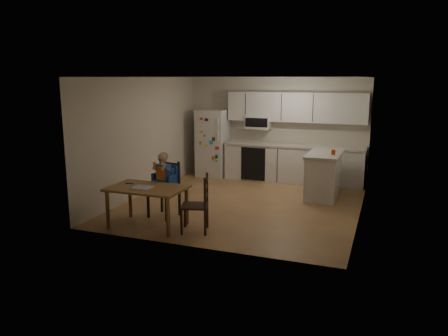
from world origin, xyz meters
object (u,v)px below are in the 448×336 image
Objects in this scene: kitchen_island at (323,175)px; chair_booster at (165,178)px; red_cup at (333,152)px; chair_side at (200,200)px; refrigerator at (213,143)px; dining_table at (147,192)px.

kitchen_island is 1.08× the size of chair_booster.
red_cup is 3.31m from chair_side.
refrigerator is 3.48m from chair_booster.
dining_table is at bearing -130.27° from kitchen_island.
red_cup is 3.94m from dining_table.
chair_booster is at bearing 89.31° from dining_table.
dining_table is at bearing -82.10° from chair_booster.
refrigerator is 16.09× the size of red_cup.
chair_side reaches higher than kitchen_island.
chair_side is at bearing -70.66° from refrigerator.
chair_side is (-1.57, -2.88, 0.06)m from kitchen_island.
dining_table is at bearing -102.94° from chair_side.
kitchen_island is 12.12× the size of red_cup.
refrigerator reaches higher than dining_table.
refrigerator reaches higher than chair_booster.
dining_table is 0.63m from chair_booster.
refrigerator is 1.79× the size of chair_side.
chair_booster reaches higher than dining_table.
dining_table is (0.46, -4.07, -0.26)m from refrigerator.
chair_side is (-1.76, -2.76, -0.46)m from red_cup.
refrigerator is 4.24m from chair_side.
kitchen_island is 1.00× the size of dining_table.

